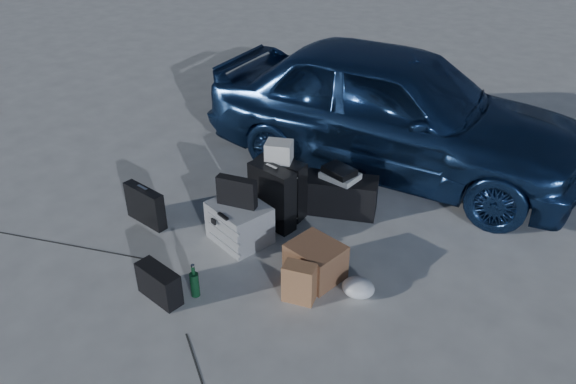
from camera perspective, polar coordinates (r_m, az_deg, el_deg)
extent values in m
plane|color=#BBBBB6|center=(5.09, -6.68, -8.10)|extent=(60.00, 60.00, 0.00)
imported|color=navy|center=(6.54, 10.57, 8.32)|extent=(4.38, 2.01, 1.46)
cube|color=#97989B|center=(5.36, -4.94, -3.13)|extent=(0.63, 0.57, 0.39)
cube|color=black|center=(5.19, -5.23, 0.01)|extent=(0.39, 0.17, 0.28)
cube|color=black|center=(5.78, -14.30, -1.35)|extent=(0.51, 0.17, 0.39)
cube|color=black|center=(5.50, -1.63, -0.48)|extent=(0.52, 0.25, 0.64)
cube|color=black|center=(5.68, -0.73, 0.43)|extent=(0.52, 0.21, 0.61)
cube|color=beige|center=(5.48, -0.92, 4.13)|extent=(0.31, 0.28, 0.20)
cube|color=black|center=(5.80, 5.24, -0.31)|extent=(0.83, 0.58, 0.38)
cube|color=beige|center=(5.70, 5.32, 1.65)|extent=(0.38, 0.30, 0.06)
cube|color=black|center=(5.66, 5.23, 2.17)|extent=(0.36, 0.29, 0.07)
cube|color=#966641|center=(4.68, 1.15, -9.20)|extent=(0.29, 0.22, 0.35)
cube|color=brown|center=(4.92, 2.81, -7.04)|extent=(0.50, 0.46, 0.33)
ellipsoid|color=silver|center=(4.82, 7.14, -9.63)|extent=(0.32, 0.29, 0.15)
cube|color=black|center=(4.83, -12.97, -9.07)|extent=(0.44, 0.22, 0.30)
cylinder|color=#0C3319|center=(4.79, -9.50, -8.89)|extent=(0.10, 0.10, 0.31)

